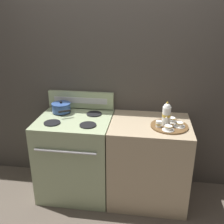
# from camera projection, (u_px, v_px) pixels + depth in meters

# --- Properties ---
(ground_plane) EXTENTS (6.00, 6.00, 0.00)m
(ground_plane) POSITION_uv_depth(u_px,v_px,m) (113.00, 192.00, 2.98)
(ground_plane) COLOR brown
(wall_back) EXTENTS (6.00, 0.05, 2.20)m
(wall_back) POSITION_uv_depth(u_px,v_px,m) (117.00, 90.00, 2.90)
(wall_back) COLOR #423D38
(wall_back) RESTS_ON ground
(stove) EXTENTS (0.76, 0.68, 0.89)m
(stove) POSITION_uv_depth(u_px,v_px,m) (76.00, 156.00, 2.87)
(stove) COLOR #9EAD84
(stove) RESTS_ON ground
(control_panel) EXTENTS (0.74, 0.05, 0.19)m
(control_panel) POSITION_uv_depth(u_px,v_px,m) (81.00, 100.00, 2.95)
(control_panel) COLOR #9EAD84
(control_panel) RESTS_ON stove
(side_counter) EXTENTS (0.80, 0.65, 0.88)m
(side_counter) POSITION_uv_depth(u_px,v_px,m) (148.00, 161.00, 2.76)
(side_counter) COLOR tan
(side_counter) RESTS_ON ground
(saucepan) EXTENTS (0.24, 0.28, 0.12)m
(saucepan) POSITION_uv_depth(u_px,v_px,m) (61.00, 107.00, 2.84)
(saucepan) COLOR #335193
(saucepan) RESTS_ON stove
(serving_tray) EXTENTS (0.36, 0.36, 0.01)m
(serving_tray) POSITION_uv_depth(u_px,v_px,m) (169.00, 126.00, 2.52)
(serving_tray) COLOR brown
(serving_tray) RESTS_ON side_counter
(teapot) EXTENTS (0.08, 0.13, 0.24)m
(teapot) POSITION_uv_depth(u_px,v_px,m) (166.00, 114.00, 2.48)
(teapot) COLOR white
(teapot) RESTS_ON serving_tray
(teacup_left) EXTENTS (0.11, 0.11, 0.04)m
(teacup_left) POSITION_uv_depth(u_px,v_px,m) (168.00, 128.00, 2.41)
(teacup_left) COLOR white
(teacup_left) RESTS_ON serving_tray
(teacup_right) EXTENTS (0.11, 0.11, 0.04)m
(teacup_right) POSITION_uv_depth(u_px,v_px,m) (179.00, 124.00, 2.49)
(teacup_right) COLOR white
(teacup_right) RESTS_ON serving_tray
(teacup_front) EXTENTS (0.11, 0.11, 0.04)m
(teacup_front) POSITION_uv_depth(u_px,v_px,m) (172.00, 120.00, 2.59)
(teacup_front) COLOR white
(teacup_front) RESTS_ON serving_tray
(creamer_jug) EXTENTS (0.06, 0.06, 0.06)m
(creamer_jug) POSITION_uv_depth(u_px,v_px,m) (159.00, 124.00, 2.48)
(creamer_jug) COLOR white
(creamer_jug) RESTS_ON serving_tray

